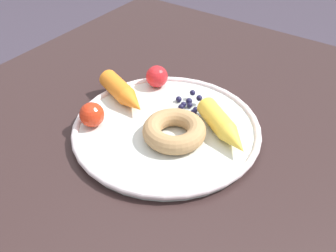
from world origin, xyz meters
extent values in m
cube|color=#2F201F|center=(0.00, 0.00, 0.71)|extent=(0.99, 0.97, 0.03)
cube|color=black|center=(-0.44, -0.42, 0.35)|extent=(0.05, 0.05, 0.70)
cylinder|color=silver|center=(0.00, -0.05, 0.73)|extent=(0.31, 0.31, 0.01)
torus|color=silver|center=(0.00, -0.05, 0.74)|extent=(0.32, 0.32, 0.01)
cylinder|color=orange|center=(-0.03, -0.18, 0.76)|extent=(0.06, 0.08, 0.04)
cone|color=orange|center=(-0.01, -0.12, 0.76)|extent=(0.05, 0.06, 0.04)
cylinder|color=yellow|center=(-0.05, 0.02, 0.76)|extent=(0.07, 0.08, 0.04)
cone|color=yellow|center=(-0.01, 0.08, 0.76)|extent=(0.06, 0.06, 0.04)
torus|color=tan|center=(0.02, -0.02, 0.75)|extent=(0.13, 0.13, 0.03)
sphere|color=#191638|center=(-0.08, -0.05, 0.74)|extent=(0.01, 0.01, 0.01)
sphere|color=#191638|center=(-0.07, -0.04, 0.74)|extent=(0.01, 0.01, 0.01)
sphere|color=#191638|center=(-0.08, -0.02, 0.74)|extent=(0.01, 0.01, 0.01)
sphere|color=#191638|center=(-0.07, -0.03, 0.74)|extent=(0.01, 0.01, 0.01)
sphere|color=#191638|center=(-0.06, -0.03, 0.74)|extent=(0.01, 0.01, 0.01)
sphere|color=#191638|center=(-0.06, -0.05, 0.74)|extent=(0.01, 0.01, 0.01)
sphere|color=#191638|center=(-0.08, -0.07, 0.74)|extent=(0.01, 0.01, 0.01)
sphere|color=#191638|center=(-0.07, -0.05, 0.74)|extent=(0.01, 0.01, 0.01)
sphere|color=#191638|center=(-0.10, -0.05, 0.75)|extent=(0.01, 0.01, 0.01)
sphere|color=#191638|center=(-0.09, -0.04, 0.75)|extent=(0.01, 0.01, 0.01)
sphere|color=red|center=(-0.10, -0.14, 0.76)|extent=(0.04, 0.04, 0.04)
sphere|color=red|center=(0.07, -0.15, 0.76)|extent=(0.04, 0.04, 0.04)
camera|label=1|loc=(0.43, 0.26, 1.16)|focal=42.20mm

